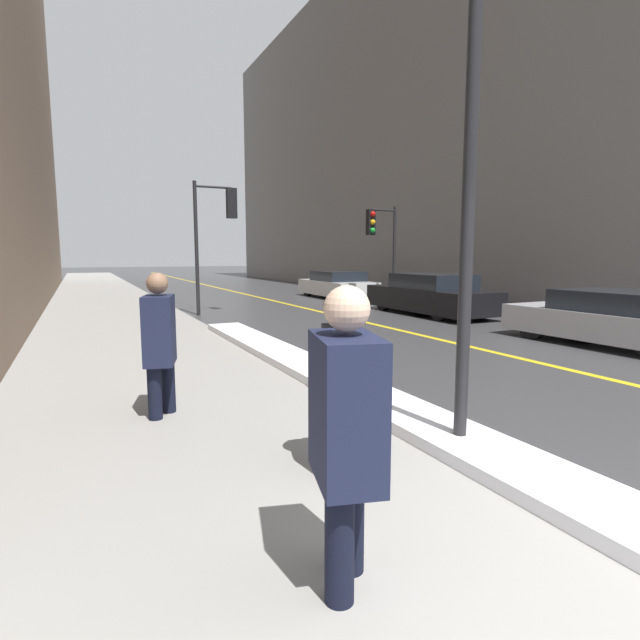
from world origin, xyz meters
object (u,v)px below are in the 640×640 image
(lamp_post, at_px, (472,104))
(traffic_light_near, at_px, (218,220))
(pedestrian_in_fedora, at_px, (343,375))
(parked_car_white, at_px, (337,285))
(parked_car_black, at_px, (430,295))
(parked_car_silver, at_px, (615,319))
(pedestrian_with_shoulder_bag, at_px, (160,338))
(pedestrian_nearside, at_px, (346,425))
(traffic_light_far, at_px, (380,234))

(lamp_post, distance_m, traffic_light_near, 11.66)
(pedestrian_in_fedora, height_order, parked_car_white, pedestrian_in_fedora)
(lamp_post, distance_m, parked_car_black, 11.19)
(traffic_light_near, bearing_deg, parked_car_silver, -56.49)
(traffic_light_near, bearing_deg, pedestrian_with_shoulder_bag, -107.68)
(parked_car_silver, xyz_separation_m, parked_car_white, (0.23, 12.37, 0.01))
(traffic_light_near, relative_size, parked_car_black, 0.84)
(pedestrian_in_fedora, bearing_deg, parked_car_silver, 125.35)
(pedestrian_nearside, bearing_deg, pedestrian_in_fedora, 167.10)
(pedestrian_nearside, xyz_separation_m, parked_car_black, (8.43, 10.03, -0.33))
(parked_car_black, bearing_deg, traffic_light_far, -3.52)
(pedestrian_in_fedora, bearing_deg, parked_car_white, 167.46)
(traffic_light_far, xyz_separation_m, parked_car_black, (-0.26, -3.30, -1.98))
(parked_car_silver, bearing_deg, pedestrian_with_shoulder_bag, 93.14)
(pedestrian_nearside, height_order, parked_car_silver, pedestrian_nearside)
(pedestrian_in_fedora, xyz_separation_m, pedestrian_with_shoulder_bag, (-1.11, 2.22, 0.05))
(lamp_post, distance_m, parked_car_silver, 7.49)
(pedestrian_nearside, distance_m, parked_car_white, 18.59)
(parked_car_silver, distance_m, parked_car_white, 12.38)
(traffic_light_far, relative_size, pedestrian_in_fedora, 2.30)
(parked_car_black, distance_m, parked_car_white, 6.46)
(pedestrian_with_shoulder_bag, bearing_deg, pedestrian_nearside, 22.43)
(lamp_post, distance_m, pedestrian_with_shoulder_bag, 3.91)
(parked_car_white, bearing_deg, pedestrian_with_shoulder_bag, 146.12)
(pedestrian_in_fedora, relative_size, parked_car_silver, 0.37)
(lamp_post, xyz_separation_m, pedestrian_nearside, (-1.92, -1.28, -2.18))
(parked_car_silver, relative_size, parked_car_white, 0.97)
(traffic_light_far, height_order, pedestrian_nearside, traffic_light_far)
(traffic_light_near, height_order, parked_car_silver, traffic_light_near)
(pedestrian_nearside, relative_size, pedestrian_in_fedora, 1.07)
(traffic_light_far, distance_m, pedestrian_with_shoulder_bag, 13.56)
(pedestrian_in_fedora, distance_m, parked_car_white, 17.18)
(lamp_post, distance_m, traffic_light_far, 13.83)
(pedestrian_nearside, relative_size, pedestrian_with_shoulder_bag, 1.02)
(parked_car_white, bearing_deg, traffic_light_far, -177.37)
(traffic_light_near, bearing_deg, traffic_light_far, 4.41)
(lamp_post, bearing_deg, traffic_light_near, 86.45)
(lamp_post, bearing_deg, traffic_light_far, 60.69)
(pedestrian_with_shoulder_bag, relative_size, parked_car_black, 0.34)
(pedestrian_nearside, distance_m, parked_car_black, 13.10)
(parked_car_black, bearing_deg, parked_car_white, -0.46)
(parked_car_black, bearing_deg, pedestrian_in_fedora, 139.54)
(parked_car_silver, bearing_deg, parked_car_black, -1.63)
(traffic_light_near, relative_size, pedestrian_in_fedora, 2.56)
(lamp_post, height_order, parked_car_black, lamp_post)
(lamp_post, height_order, pedestrian_in_fedora, lamp_post)
(parked_car_silver, bearing_deg, traffic_light_near, 31.97)
(parked_car_black, bearing_deg, parked_car_silver, -179.54)
(pedestrian_nearside, distance_m, pedestrian_in_fedora, 1.41)
(lamp_post, distance_m, parked_car_white, 16.80)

